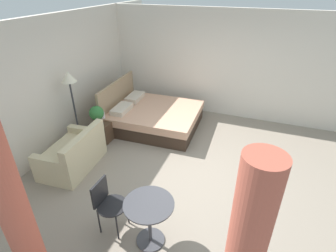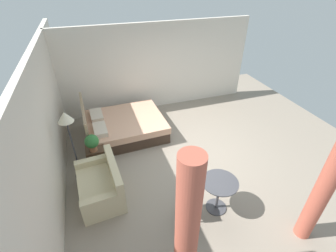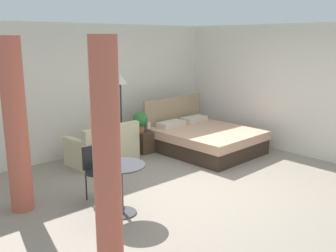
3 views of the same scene
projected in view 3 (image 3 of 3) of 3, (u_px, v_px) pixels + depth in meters
The scene contains 13 objects.
ground_plane at pixel (207, 188), 6.24m from camera, with size 8.64×9.07×0.02m, color gray.
wall_back at pixel (104, 88), 8.13m from camera, with size 8.64×0.12×2.68m, color silver.
wall_right at pixel (302, 91), 7.77m from camera, with size 0.12×6.07×2.68m, color silver.
bed at pixel (204, 139), 8.17m from camera, with size 1.83×2.14×1.08m.
couch at pixel (104, 149), 7.41m from camera, with size 1.31×0.88×0.79m.
nightstand at pixel (145, 141), 8.13m from camera, with size 0.43×0.43×0.45m.
potted_plant at pixel (140, 120), 7.98m from camera, with size 0.32×0.32×0.42m.
vase at pixel (148, 126), 8.17m from camera, with size 0.10×0.10×0.18m.
floor_lamp at pixel (120, 86), 7.94m from camera, with size 0.31×0.31×1.67m.
balcony_table at pixel (121, 180), 5.19m from camera, with size 0.67×0.67×0.72m.
cafe_chair_near_window at pixel (96, 167), 5.68m from camera, with size 0.44×0.44×0.82m.
curtain_left at pixel (107, 168), 3.53m from camera, with size 0.26×0.26×2.43m.
curtain_right at pixel (16, 127), 5.17m from camera, with size 0.31×0.31×2.43m.
Camera 3 is at (-4.39, -3.92, 2.39)m, focal length 40.52 mm.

